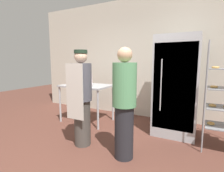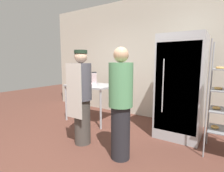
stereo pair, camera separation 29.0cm
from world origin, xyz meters
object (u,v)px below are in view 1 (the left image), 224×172
blender_pitcher (89,79)px  donut_box (84,84)px  person_baker (82,97)px  person_customer (124,103)px  refrigerator (176,86)px

blender_pitcher → donut_box: bearing=-68.7°
blender_pitcher → person_baker: person_baker is taller
person_customer → donut_box: bearing=147.1°
donut_box → blender_pitcher: blender_pitcher is taller
blender_pitcher → person_baker: bearing=-59.9°
refrigerator → person_customer: (-0.52, -1.29, -0.12)m
person_baker → person_customer: size_ratio=0.99×
donut_box → person_baker: 0.99m
person_baker → person_customer: bearing=-3.1°
blender_pitcher → person_customer: size_ratio=0.18×
refrigerator → blender_pitcher: (-2.00, -0.05, 0.05)m
donut_box → person_customer: (1.33, -0.86, -0.10)m
donut_box → refrigerator: bearing=12.9°
person_customer → refrigerator: bearing=67.8°
refrigerator → person_customer: bearing=-112.2°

